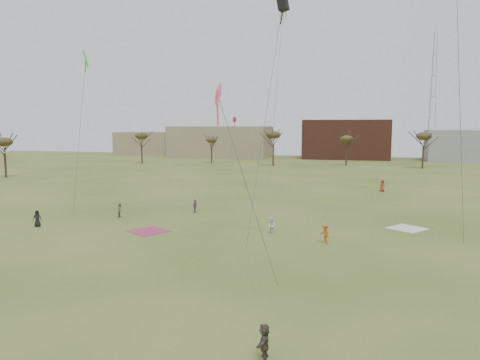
# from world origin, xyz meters

# --- Properties ---
(ground) EXTENTS (260.00, 260.00, 0.00)m
(ground) POSITION_xyz_m (0.00, 0.00, 0.00)
(ground) COLOR #40531A
(ground) RESTS_ON ground
(spectator_fore_b) EXTENTS (0.72, 0.86, 1.59)m
(spectator_fore_b) POSITION_xyz_m (-15.85, 18.95, 0.79)
(spectator_fore_b) COLOR #91785C
(spectator_fore_b) RESTS_ON ground
(spectator_fore_c) EXTENTS (0.56, 1.53, 1.62)m
(spectator_fore_c) POSITION_xyz_m (6.39, -7.31, 0.81)
(spectator_fore_c) COLOR #4F4238
(spectator_fore_c) RESTS_ON ground
(flyer_mid_a) EXTENTS (0.98, 0.87, 1.69)m
(flyer_mid_a) POSITION_xyz_m (-21.42, 12.30, 0.85)
(flyer_mid_a) COLOR black
(flyer_mid_a) RESTS_ON ground
(flyer_mid_b) EXTENTS (1.25, 1.30, 1.78)m
(flyer_mid_b) POSITION_xyz_m (7.29, 13.49, 0.89)
(flyer_mid_b) COLOR #C26924
(flyer_mid_b) RESTS_ON ground
(spectator_mid_d) EXTENTS (0.42, 0.93, 1.56)m
(spectator_mid_d) POSITION_xyz_m (-8.74, 23.77, 0.78)
(spectator_mid_d) COLOR purple
(spectator_mid_d) RESTS_ON ground
(spectator_mid_e) EXTENTS (0.92, 0.83, 1.56)m
(spectator_mid_e) POSITION_xyz_m (2.12, 15.76, 0.78)
(spectator_mid_e) COLOR white
(spectator_mid_e) RESTS_ON ground
(flyer_far_b) EXTENTS (1.07, 0.96, 1.85)m
(flyer_far_b) POSITION_xyz_m (13.28, 47.46, 0.92)
(flyer_far_b) COLOR #AA351D
(flyer_far_b) RESTS_ON ground
(blanket_cream) EXTENTS (4.33, 4.33, 0.03)m
(blanket_cream) POSITION_xyz_m (14.76, 21.39, 0.00)
(blanket_cream) COLOR white
(blanket_cream) RESTS_ON ground
(blanket_plum) EXTENTS (4.52, 4.52, 0.03)m
(blanket_plum) POSITION_xyz_m (-9.61, 13.49, 0.00)
(blanket_plum) COLOR #A9345A
(blanket_plum) RESTS_ON ground
(kites_aloft) EXTENTS (66.53, 54.99, 26.89)m
(kites_aloft) POSITION_xyz_m (1.33, 29.39, 21.47)
(kites_aloft) COLOR #3BDC26
(kites_aloft) RESTS_ON ground
(tree_line) EXTENTS (117.44, 49.32, 8.91)m
(tree_line) POSITION_xyz_m (-2.85, 79.12, 7.09)
(tree_line) COLOR #3A2B1E
(tree_line) RESTS_ON ground
(building_tan) EXTENTS (32.00, 14.00, 10.00)m
(building_tan) POSITION_xyz_m (-35.00, 115.00, 5.00)
(building_tan) COLOR #937F60
(building_tan) RESTS_ON ground
(building_brick) EXTENTS (26.00, 16.00, 12.00)m
(building_brick) POSITION_xyz_m (5.00, 120.00, 6.00)
(building_brick) COLOR brown
(building_brick) RESTS_ON ground
(building_grey) EXTENTS (24.00, 12.00, 9.00)m
(building_grey) POSITION_xyz_m (40.00, 118.00, 4.50)
(building_grey) COLOR gray
(building_grey) RESTS_ON ground
(building_tan_west) EXTENTS (20.00, 12.00, 8.00)m
(building_tan_west) POSITION_xyz_m (-65.00, 122.00, 4.00)
(building_tan_west) COLOR #937F60
(building_tan_west) RESTS_ON ground
(radio_tower) EXTENTS (1.51, 1.72, 41.00)m
(radio_tower) POSITION_xyz_m (30.00, 125.00, 19.21)
(radio_tower) COLOR #9EA3A8
(radio_tower) RESTS_ON ground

